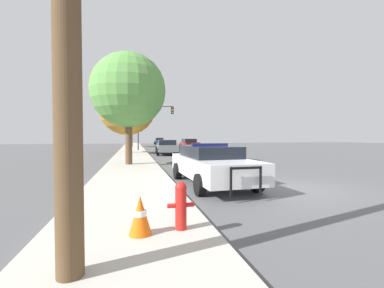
% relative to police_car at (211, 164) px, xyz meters
% --- Properties ---
extents(ground_plane, '(110.00, 110.00, 0.00)m').
position_rel_police_car_xyz_m(ground_plane, '(2.22, -1.32, -0.76)').
color(ground_plane, '#565659').
extents(sidewalk_left, '(3.00, 110.00, 0.13)m').
position_rel_police_car_xyz_m(sidewalk_left, '(-2.88, -1.32, -0.70)').
color(sidewalk_left, '#BCB7AD').
rests_on(sidewalk_left, ground_plane).
extents(police_car, '(2.30, 5.25, 1.50)m').
position_rel_police_car_xyz_m(police_car, '(0.00, 0.00, 0.00)').
color(police_car, white).
rests_on(police_car, ground_plane).
extents(fire_hydrant, '(0.48, 0.21, 0.84)m').
position_rel_police_car_xyz_m(fire_hydrant, '(-1.99, -4.55, -0.19)').
color(fire_hydrant, red).
rests_on(fire_hydrant, sidewalk_left).
extents(traffic_light, '(4.31, 0.35, 5.36)m').
position_rel_police_car_xyz_m(traffic_light, '(-0.52, 21.89, 3.18)').
color(traffic_light, '#424247').
rests_on(traffic_light, sidewalk_left).
extents(car_background_distant, '(1.93, 4.14, 1.41)m').
position_rel_police_car_xyz_m(car_background_distant, '(2.52, 44.35, -0.01)').
color(car_background_distant, navy).
rests_on(car_background_distant, ground_plane).
extents(car_background_midblock, '(2.23, 4.61, 1.41)m').
position_rel_police_car_xyz_m(car_background_midblock, '(0.36, 15.48, -0.01)').
color(car_background_midblock, slate).
rests_on(car_background_midblock, ground_plane).
extents(car_background_oncoming, '(1.98, 4.41, 1.42)m').
position_rel_police_car_xyz_m(car_background_oncoming, '(4.16, 22.73, 0.01)').
color(car_background_oncoming, maroon).
rests_on(car_background_oncoming, ground_plane).
extents(tree_sidewalk_mid, '(5.63, 5.63, 7.37)m').
position_rel_police_car_xyz_m(tree_sidewalk_mid, '(-3.33, 17.35, 3.92)').
color(tree_sidewalk_mid, brown).
rests_on(tree_sidewalk_mid, sidewalk_left).
extents(tree_sidewalk_far, '(5.07, 5.07, 7.08)m').
position_rel_police_car_xyz_m(tree_sidewalk_far, '(-3.05, 33.43, 3.90)').
color(tree_sidewalk_far, brown).
rests_on(tree_sidewalk_far, sidewalk_left).
extents(tree_sidewalk_near, '(4.33, 4.33, 6.47)m').
position_rel_police_car_xyz_m(tree_sidewalk_near, '(-3.04, 6.42, 3.65)').
color(tree_sidewalk_near, brown).
rests_on(tree_sidewalk_near, sidewalk_left).
extents(traffic_cone, '(0.38, 0.38, 0.65)m').
position_rel_police_car_xyz_m(traffic_cone, '(-2.69, -4.64, -0.30)').
color(traffic_cone, orange).
rests_on(traffic_cone, sidewalk_left).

